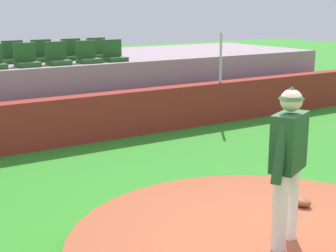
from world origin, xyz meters
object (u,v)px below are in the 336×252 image
object	(u,v)px
fielding_glove	(301,202)
stadium_chair_10	(73,53)
stadium_chair_11	(98,52)
pitcher	(288,155)
stadium_chair_8	(14,56)
stadium_chair_3	(57,57)
stadium_chair_5	(114,54)
stadium_chair_4	(88,56)
stadium_chair_9	(43,54)
stadium_chair_2	(26,59)

from	to	relation	value
fielding_glove	stadium_chair_10	size ratio (longest dim) A/B	0.60
stadium_chair_11	pitcher	bearing A→B (deg)	78.44
stadium_chair_8	stadium_chair_11	world-z (taller)	same
pitcher	stadium_chair_8	size ratio (longest dim) A/B	3.48
pitcher	fielding_glove	distance (m)	1.52
stadium_chair_10	stadium_chair_11	size ratio (longest dim) A/B	1.00
stadium_chair_3	stadium_chair_5	world-z (taller)	same
stadium_chair_4	stadium_chair_11	world-z (taller)	same
pitcher	stadium_chair_9	bearing A→B (deg)	63.77
stadium_chair_8	stadium_chair_11	size ratio (longest dim) A/B	1.00
pitcher	stadium_chair_2	bearing A→B (deg)	68.90
pitcher	stadium_chair_10	size ratio (longest dim) A/B	3.48
fielding_glove	stadium_chair_4	bearing A→B (deg)	-2.70
fielding_glove	stadium_chair_2	world-z (taller)	stadium_chair_2
stadium_chair_8	stadium_chair_9	size ratio (longest dim) A/B	1.00
stadium_chair_9	stadium_chair_10	world-z (taller)	same
pitcher	fielding_glove	size ratio (longest dim) A/B	5.79
fielding_glove	stadium_chair_8	distance (m)	7.77
fielding_glove	stadium_chair_2	size ratio (longest dim) A/B	0.60
stadium_chair_2	pitcher	bearing A→B (deg)	93.43
stadium_chair_4	stadium_chair_9	world-z (taller)	same
stadium_chair_2	stadium_chair_3	distance (m)	0.70
stadium_chair_2	stadium_chair_3	world-z (taller)	same
stadium_chair_5	stadium_chair_9	bearing A→B (deg)	-32.22
stadium_chair_5	stadium_chair_8	size ratio (longest dim) A/B	1.00
fielding_glove	stadium_chair_9	world-z (taller)	stadium_chair_9
stadium_chair_4	stadium_chair_10	distance (m)	0.87
stadium_chair_11	stadium_chair_4	bearing A→B (deg)	52.89
stadium_chair_5	stadium_chair_4	bearing A→B (deg)	0.09
stadium_chair_2	stadium_chair_11	xyz separation A→B (m)	(2.11, 0.88, 0.00)
stadium_chair_8	stadium_chair_10	size ratio (longest dim) A/B	1.00
stadium_chair_9	stadium_chair_5	bearing A→B (deg)	147.78
pitcher	fielding_glove	xyz separation A→B (m)	(0.98, 0.67, -0.95)
fielding_glove	stadium_chair_3	size ratio (longest dim) A/B	0.60
fielding_glove	stadium_chair_11	xyz separation A→B (m)	(0.69, 7.49, 1.38)
stadium_chair_9	stadium_chair_8	bearing A→B (deg)	-2.00
stadium_chair_3	stadium_chair_10	bearing A→B (deg)	-130.05
stadium_chair_3	fielding_glove	bearing A→B (deg)	96.26
stadium_chair_9	fielding_glove	bearing A→B (deg)	95.65
stadium_chair_4	stadium_chair_11	xyz separation A→B (m)	(0.68, 0.90, 0.00)
stadium_chair_10	stadium_chair_9	bearing A→B (deg)	-2.35
stadium_chair_8	stadium_chair_5	bearing A→B (deg)	156.35
stadium_chair_3	stadium_chair_5	bearing A→B (deg)	179.62
stadium_chair_5	stadium_chair_9	xyz separation A→B (m)	(-1.42, 0.90, 0.00)
stadium_chair_2	stadium_chair_3	size ratio (longest dim) A/B	1.00
stadium_chair_4	pitcher	bearing A→B (deg)	82.23
fielding_glove	stadium_chair_9	bearing A→B (deg)	3.02
stadium_chair_2	stadium_chair_10	distance (m)	1.65
stadium_chair_2	stadium_chair_10	size ratio (longest dim) A/B	1.00
stadium_chair_4	stadium_chair_9	bearing A→B (deg)	-50.11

